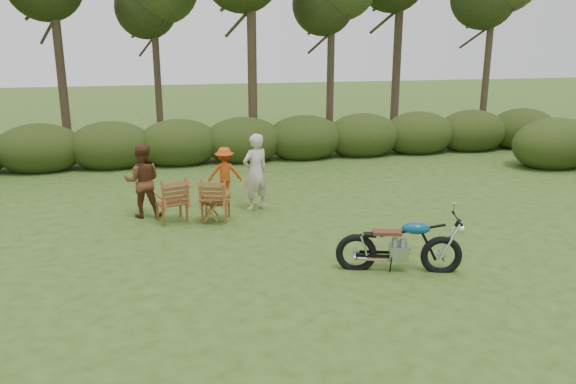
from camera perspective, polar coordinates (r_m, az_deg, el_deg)
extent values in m
plane|color=#294617|center=(9.52, 3.84, -7.98)|extent=(80.00, 80.00, 0.00)
cylinder|color=#362B1D|center=(19.66, -22.32, 13.79)|extent=(0.28, 0.28, 7.20)
cylinder|color=#362B1D|center=(20.56, -13.24, 13.27)|extent=(0.24, 0.24, 6.30)
cylinder|color=#362B1D|center=(18.61, -3.71, 15.53)|extent=(0.30, 0.30, 7.65)
cylinder|color=#362B1D|center=(20.39, 4.38, 13.86)|extent=(0.26, 0.26, 6.48)
cylinder|color=#362B1D|center=(22.47, 11.14, 15.60)|extent=(0.32, 0.32, 7.92)
cylinder|color=#362B1D|center=(21.71, 19.71, 13.60)|extent=(0.24, 0.24, 6.84)
ellipsoid|color=#243412|center=(17.95, -23.92, 3.99)|extent=(2.52, 1.68, 1.51)
ellipsoid|color=#243412|center=(17.68, -17.54, 4.44)|extent=(2.52, 1.68, 1.51)
ellipsoid|color=#243412|center=(17.64, -11.04, 4.85)|extent=(2.52, 1.68, 1.51)
ellipsoid|color=#243412|center=(17.82, -4.59, 5.19)|extent=(2.52, 1.68, 1.51)
ellipsoid|color=#243412|center=(18.22, 1.67, 5.46)|extent=(2.52, 1.68, 1.51)
ellipsoid|color=#243412|center=(18.82, 7.59, 5.65)|extent=(2.52, 1.68, 1.51)
ellipsoid|color=#243412|center=(19.61, 13.10, 5.78)|extent=(2.52, 1.68, 1.51)
ellipsoid|color=#243412|center=(20.57, 18.14, 5.85)|extent=(2.52, 1.68, 1.51)
ellipsoid|color=#243412|center=(21.67, 22.70, 5.87)|extent=(2.52, 1.68, 1.51)
ellipsoid|color=#243412|center=(18.71, 25.49, 4.37)|extent=(2.70, 1.80, 1.62)
imported|color=#EFE6C5|center=(11.79, -8.01, -0.36)|extent=(0.13, 0.13, 0.09)
imported|color=beige|center=(12.80, -3.26, -1.77)|extent=(0.75, 0.64, 1.74)
imported|color=#502D17|center=(12.68, -14.30, -2.41)|extent=(0.81, 0.65, 1.60)
imported|color=#BA4211|center=(13.80, -6.37, -0.56)|extent=(0.84, 0.52, 1.25)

